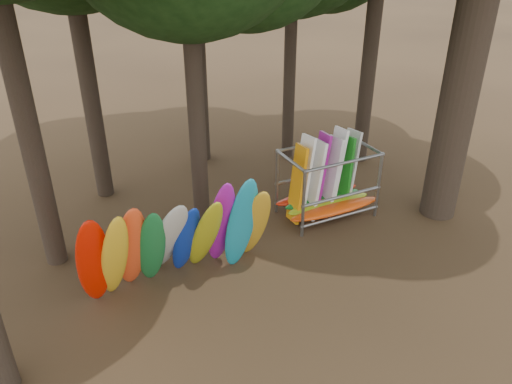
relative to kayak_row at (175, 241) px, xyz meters
name	(u,v)px	position (x,y,z in m)	size (l,w,h in m)	color
ground	(292,262)	(2.91, -0.34, -1.32)	(120.00, 120.00, 0.00)	#47331E
kayak_row	(175,241)	(0.00, 0.00, 0.00)	(4.59, 2.23, 2.98)	red
storage_rack	(327,185)	(5.04, 1.38, -0.36)	(2.98, 1.53, 2.53)	gray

